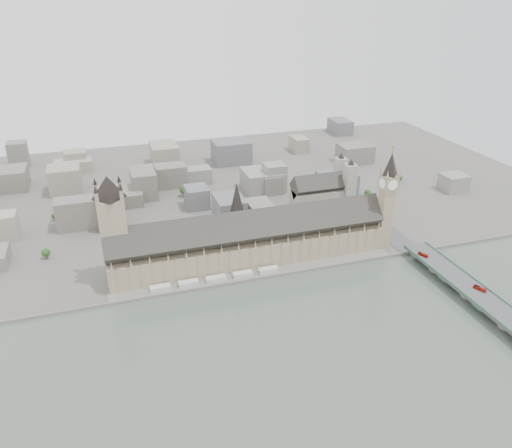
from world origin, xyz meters
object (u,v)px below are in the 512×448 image
object	(u,v)px
westminster_abbey	(323,196)
red_bus_north	(423,255)
red_bus_south	(480,288)
elizabeth_tower	(387,194)
car_approach	(391,221)
victoria_tower	(113,225)
palace_of_westminster	(249,241)
westminster_bridge	(463,287)

from	to	relation	value
westminster_abbey	red_bus_north	world-z (taller)	westminster_abbey
westminster_abbey	red_bus_south	xyz separation A→B (m)	(55.11, -197.60, -13.30)
elizabeth_tower	car_approach	world-z (taller)	elizabeth_tower
elizabeth_tower	westminster_abbey	bearing A→B (deg)	107.29
elizabeth_tower	westminster_abbey	size ratio (longest dim) A/B	1.58
victoria_tower	red_bus_north	bearing A→B (deg)	-12.93
red_bus_north	red_bus_south	xyz separation A→B (m)	(10.97, -65.01, 0.10)
palace_of_westminster	westminster_abbey	world-z (taller)	westminster_abbey
victoria_tower	car_approach	world-z (taller)	victoria_tower
red_bus_north	red_bus_south	bearing A→B (deg)	-100.52
palace_of_westminster	victoria_tower	xyz separation A→B (m)	(-122.00, 6.30, 32.50)
elizabeth_tower	palace_of_westminster	bearing A→B (deg)	175.15
elizabeth_tower	car_approach	xyz separation A→B (m)	(29.01, 29.93, -47.07)
elizabeth_tower	westminster_abbey	xyz separation A→B (m)	(-27.08, 87.00, -33.01)
victoria_tower	red_bus_south	distance (m)	318.42
red_bus_north	car_approach	distance (m)	76.47
palace_of_westminster	westminster_bridge	world-z (taller)	palace_of_westminster
palace_of_westminster	red_bus_south	distance (m)	206.51
red_bus_north	red_bus_south	distance (m)	65.93
palace_of_westminster	red_bus_south	xyz separation A→B (m)	(166.04, -122.30, -10.92)
palace_of_westminster	red_bus_north	xyz separation A→B (m)	(155.07, -57.30, -11.02)
elizabeth_tower	red_bus_south	size ratio (longest dim) A/B	9.76
elizabeth_tower	westminster_bridge	distance (m)	111.81
westminster_abbey	red_bus_south	distance (m)	205.58
westminster_bridge	red_bus_north	xyz separation A→B (m)	(-6.93, 49.90, 6.56)
red_bus_south	elizabeth_tower	bearing A→B (deg)	81.51
victoria_tower	elizabeth_tower	bearing A→B (deg)	-3.96
red_bus_south	westminster_bridge	bearing A→B (deg)	82.25
victoria_tower	westminster_bridge	distance (m)	309.91
red_bus_south	palace_of_westminster	bearing A→B (deg)	120.91
palace_of_westminster	westminster_bridge	distance (m)	195.05
victoria_tower	westminster_bridge	bearing A→B (deg)	-21.78
red_bus_north	car_approach	size ratio (longest dim) A/B	1.94
victoria_tower	westminster_bridge	xyz separation A→B (m)	(284.00, -113.50, -50.08)
red_bus_north	car_approach	world-z (taller)	red_bus_north
elizabeth_tower	victoria_tower	xyz separation A→B (m)	(-260.00, 18.00, -2.88)
westminster_abbey	westminster_bridge	bearing A→B (deg)	-74.36
westminster_abbey	red_bus_south	size ratio (longest dim) A/B	6.18
victoria_tower	car_approach	bearing A→B (deg)	2.36
car_approach	palace_of_westminster	bearing A→B (deg)	-154.05
red_bus_south	car_approach	distance (m)	140.54
elizabeth_tower	red_bus_south	distance (m)	123.14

